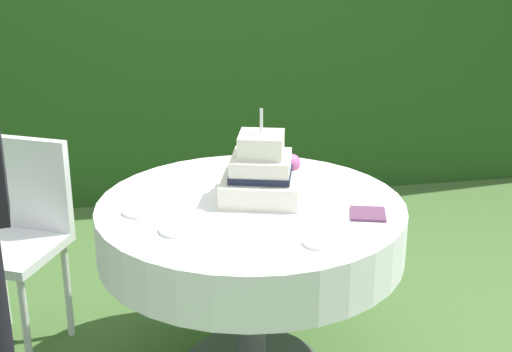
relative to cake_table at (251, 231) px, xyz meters
The scene contains 7 objects.
cake_table is the anchor object (origin of this frame).
wedding_cake 0.22m from the cake_table, 48.10° to the left, with size 0.36×0.36×0.35m.
serving_plate_near 0.44m from the cake_table, 67.88° to the right, with size 0.10×0.10×0.01m, color white.
serving_plate_far 0.37m from the cake_table, 145.59° to the right, with size 0.14×0.14×0.01m, color white.
serving_plate_left 0.43m from the cake_table, behind, with size 0.13×0.13×0.01m, color white.
napkin_stack 0.45m from the cake_table, 24.83° to the right, with size 0.13×0.13×0.01m, color #603856.
garden_chair 1.00m from the cake_table, 156.47° to the left, with size 0.54×0.54×0.89m.
Camera 1 is at (-0.46, -2.54, 1.78)m, focal length 51.99 mm.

